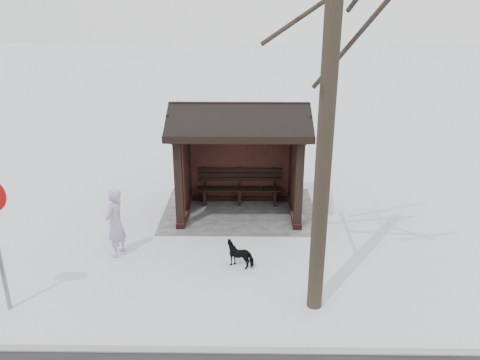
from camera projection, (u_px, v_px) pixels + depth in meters
The scene contains 6 objects.
ground at pixel (239, 213), 12.92m from camera, with size 120.00×120.00×0.00m, color silver.
kerb at pixel (234, 351), 7.78m from camera, with size 120.00×0.15×0.06m, color gray.
trampled_patch at pixel (239, 210), 13.11m from camera, with size 4.20×3.20×0.02m, color gray.
bus_shelter at pixel (239, 136), 12.31m from camera, with size 3.60×2.40×3.09m.
pedestrian at pixel (115, 223), 10.51m from camera, with size 0.59×0.39×1.62m, color #ACA1BD.
dog at pixel (240, 254), 10.25m from camera, with size 0.31×0.67×0.57m, color black.
Camera 1 is at (-0.18, 11.77, 5.43)m, focal length 35.00 mm.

